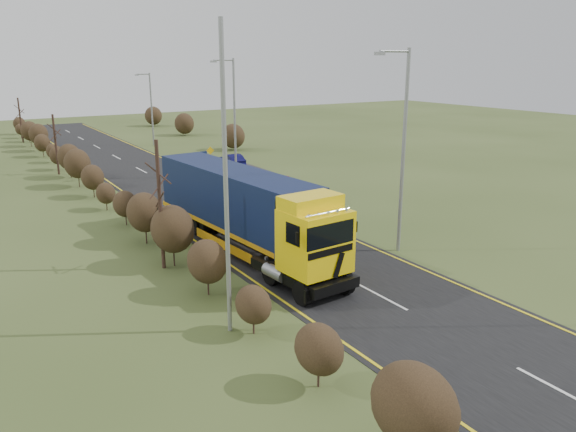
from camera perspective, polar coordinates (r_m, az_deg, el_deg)
The scene contains 14 objects.
ground at distance 26.61m, azimuth 3.86°, elevation -5.26°, with size 160.00×160.00×0.00m, color #3A4A1F.
road at distance 34.80m, azimuth -5.72°, elevation -0.21°, with size 8.00×120.00×0.02m, color black.
layby at distance 46.32m, azimuth -3.96°, elevation 3.85°, with size 6.00×18.00×0.02m, color #2E2C29.
lane_markings at distance 34.53m, azimuth -5.50°, elevation -0.29°, with size 7.52×116.00×0.01m.
hedgerow at distance 30.37m, azimuth -14.23°, elevation 0.16°, with size 2.24×102.04×6.05m.
lorry at distance 27.99m, azimuth -4.32°, elevation 0.90°, with size 3.45×15.18×4.19m.
car_red_hatchback at distance 40.62m, azimuth -1.41°, elevation 3.09°, with size 1.50×3.72×1.27m, color #A21C08.
car_blue_sedan at distance 51.17m, azimuth -5.68°, elevation 5.62°, with size 1.28×3.68×1.21m, color #0B0B3C.
streetlight_near at distance 28.04m, azimuth 11.49°, elevation 7.26°, with size 2.12×0.20×10.00m.
streetlight_mid at distance 46.04m, azimuth -5.60°, elevation 10.36°, with size 2.02×0.19×9.54m.
streetlight_far at distance 65.31m, azimuth -13.78°, elevation 10.77°, with size 1.71×0.18×7.99m.
left_pole at distance 19.05m, azimuth -6.34°, elevation 3.11°, with size 0.16×0.16×10.78m, color gray.
speed_sign at distance 36.70m, azimuth -0.13°, elevation 3.09°, with size 0.59×0.10×2.15m.
warning_board at distance 51.23m, azimuth -7.90°, elevation 6.18°, with size 0.72×0.11×1.90m.
Camera 1 is at (-14.55, -20.15, 9.52)m, focal length 35.00 mm.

